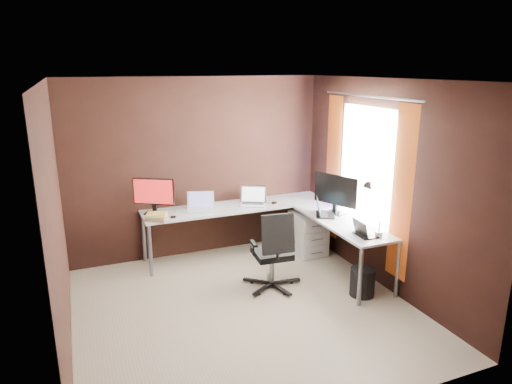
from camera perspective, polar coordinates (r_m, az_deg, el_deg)
room at (r=4.96m, az=1.81°, el=-0.37°), size 3.60×3.60×2.50m
desk at (r=6.18m, az=2.34°, el=-2.96°), size 2.65×2.25×0.73m
drawer_pedestal at (r=6.65m, az=6.53°, el=-5.15°), size 0.42×0.50×0.60m
monitor_left at (r=6.17m, az=-12.68°, el=-0.24°), size 0.49×0.30×0.48m
monitor_right at (r=6.08m, az=9.93°, el=0.00°), size 0.29×0.61×0.53m
laptop_white at (r=6.27m, az=-6.94°, el=-1.78°), size 0.43×0.36×0.24m
laptop_silver at (r=6.47m, az=-0.41°, el=-1.09°), size 0.46×0.42×0.25m
laptop_black_big at (r=6.07m, az=8.34°, el=-2.44°), size 0.37×0.41×0.23m
laptop_black_small at (r=5.44m, az=13.29°, el=-4.91°), size 0.21×0.29×0.19m
book_stack at (r=5.97m, az=-12.33°, el=-3.02°), size 0.35×0.33×0.09m
mouse_left at (r=6.00m, az=-10.33°, el=-3.08°), size 0.10×0.08×0.03m
mouse_corner at (r=6.51m, az=2.28°, el=-1.34°), size 0.10×0.08×0.03m
desk_lamp at (r=5.34m, az=14.39°, el=-1.22°), size 0.20×0.24×0.65m
office_chair at (r=5.61m, az=2.12°, el=-9.18°), size 0.56×0.56×1.00m
wastebasket at (r=5.63m, az=13.16°, el=-10.88°), size 0.34×0.34×0.34m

